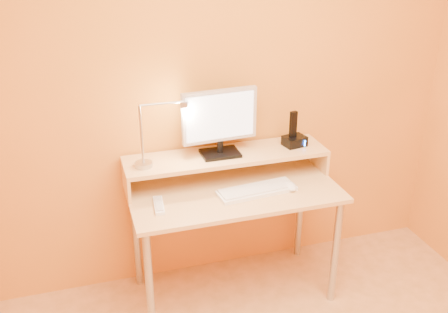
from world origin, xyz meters
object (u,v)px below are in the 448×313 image
object	(u,v)px
lamp_base	(144,164)
phone_dock	(294,141)
remote_control	(159,205)
mouse	(290,186)
monitor_panel	(220,116)
keyboard	(257,191)

from	to	relation	value
lamp_base	phone_dock	bearing A→B (deg)	1.86
remote_control	phone_dock	bearing A→B (deg)	19.37
mouse	remote_control	distance (m)	0.76
monitor_panel	phone_dock	xyz separation A→B (m)	(0.47, -0.01, -0.21)
monitor_panel	keyboard	size ratio (longest dim) A/B	0.98
remote_control	keyboard	bearing A→B (deg)	5.30
lamp_base	remote_control	size ratio (longest dim) A/B	0.54
keyboard	remote_control	distance (m)	0.56
monitor_panel	phone_dock	size ratio (longest dim) A/B	3.41
remote_control	monitor_panel	bearing A→B (deg)	34.66
phone_dock	monitor_panel	bearing A→B (deg)	167.78
monitor_panel	remote_control	xyz separation A→B (m)	(-0.41, -0.23, -0.39)
monitor_panel	mouse	size ratio (longest dim) A/B	3.83
lamp_base	keyboard	distance (m)	0.65
keyboard	phone_dock	bearing A→B (deg)	28.82
monitor_panel	remote_control	world-z (taller)	monitor_panel
mouse	lamp_base	bearing A→B (deg)	168.43
mouse	remote_control	bearing A→B (deg)	-178.28
monitor_panel	phone_dock	distance (m)	0.51
phone_dock	keyboard	distance (m)	0.43
keyboard	remote_control	world-z (taller)	keyboard
mouse	phone_dock	bearing A→B (deg)	65.46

